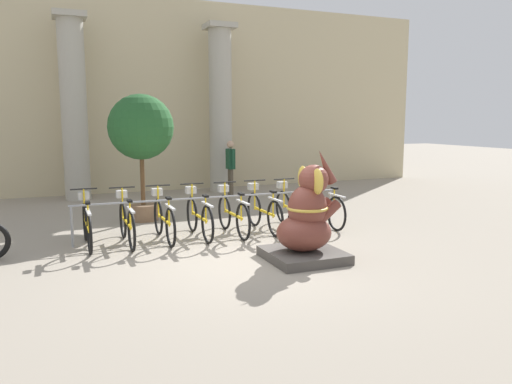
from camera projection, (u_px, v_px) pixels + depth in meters
name	position (u px, v px, depth m)	size (l,w,h in m)	color
ground_plane	(244.00, 260.00, 8.15)	(60.00, 60.00, 0.00)	gray
building_facade	(145.00, 96.00, 15.58)	(20.00, 0.20, 6.00)	#C6B78E
column_left	(74.00, 107.00, 13.91)	(0.88, 0.88, 5.16)	#ADA899
column_right	(220.00, 108.00, 15.53)	(0.88, 0.88, 5.16)	#ADA899
bike_rack	(214.00, 203.00, 9.89)	(5.42, 0.05, 0.77)	gray
bicycle_0	(87.00, 224.00, 8.94)	(0.48, 1.81, 1.01)	black
bicycle_1	(127.00, 222.00, 9.14)	(0.48, 1.81, 1.01)	black
bicycle_2	(164.00, 219.00, 9.42)	(0.48, 1.81, 1.01)	black
bicycle_3	(199.00, 216.00, 9.68)	(0.48, 1.81, 1.01)	black
bicycle_4	(233.00, 214.00, 9.91)	(0.48, 1.81, 1.01)	black
bicycle_5	(263.00, 211.00, 10.22)	(0.48, 1.81, 1.01)	black
bicycle_6	(294.00, 209.00, 10.48)	(0.48, 1.81, 1.01)	black
bicycle_7	(322.00, 206.00, 10.73)	(0.48, 1.81, 1.01)	black
elephant_statue	(307.00, 223.00, 8.09)	(1.19, 1.19, 1.83)	#4C4742
person_pedestrian	(230.00, 163.00, 14.92)	(0.22, 0.47, 1.64)	brown
potted_tree	(141.00, 131.00, 11.06)	(1.45, 1.45, 2.84)	brown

